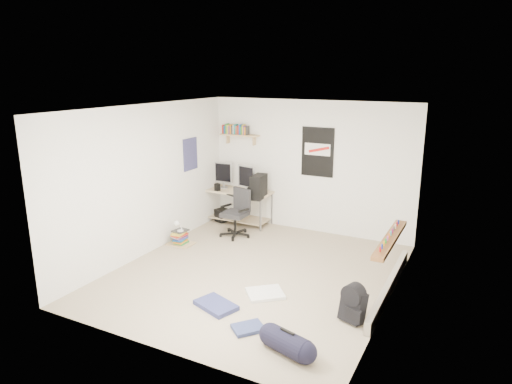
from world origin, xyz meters
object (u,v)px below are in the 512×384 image
at_px(desk, 237,205).
at_px(backpack, 353,306).
at_px(office_chair, 235,211).
at_px(duffel_bag, 287,342).
at_px(book_stack, 181,236).

distance_m(desk, backpack, 4.14).
height_order(office_chair, duffel_bag, office_chair).
xyz_separation_m(desk, book_stack, (-0.30, -1.52, -0.21)).
xyz_separation_m(office_chair, book_stack, (-0.66, -0.81, -0.34)).
distance_m(duffel_bag, book_stack, 3.70).
bearing_deg(office_chair, book_stack, -113.90).
bearing_deg(book_stack, duffel_bag, -35.55).
bearing_deg(backpack, book_stack, -179.89).
bearing_deg(duffel_bag, backpack, 82.09).
bearing_deg(desk, book_stack, -88.89).
relative_size(desk, office_chair, 1.60).
distance_m(backpack, book_stack, 3.65).
bearing_deg(office_chair, desk, 131.83).
distance_m(office_chair, book_stack, 1.10).
relative_size(office_chair, backpack, 2.35).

